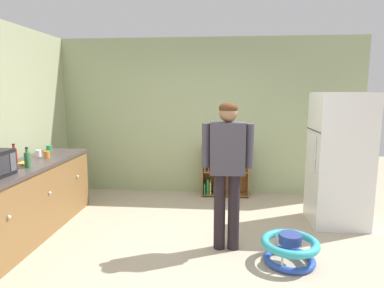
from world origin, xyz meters
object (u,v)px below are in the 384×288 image
object	(u,v)px
baby_walker	(290,249)
orange_cup	(47,155)
white_cup	(38,153)
banana_bunch	(24,163)
green_cup	(49,149)
refrigerator	(339,160)
kitchen_counter	(26,200)
green_glass_bottle	(27,159)
bookshelf	(222,175)
ketchup_bottle	(14,155)
standing_person	(227,163)

from	to	relation	value
baby_walker	orange_cup	size ratio (longest dim) A/B	6.36
white_cup	orange_cup	bearing A→B (deg)	-24.05
banana_bunch	green_cup	bearing A→B (deg)	99.88
orange_cup	refrigerator	bearing A→B (deg)	4.19
kitchen_counter	refrigerator	size ratio (longest dim) A/B	1.37
green_glass_bottle	white_cup	bearing A→B (deg)	110.21
refrigerator	baby_walker	distance (m)	1.61
kitchen_counter	green_cup	xyz separation A→B (m)	(-0.16, 0.91, 0.50)
refrigerator	bookshelf	world-z (taller)	refrigerator
refrigerator	white_cup	size ratio (longest dim) A/B	18.74
banana_bunch	green_cup	world-z (taller)	green_cup
ketchup_bottle	orange_cup	bearing A→B (deg)	55.14
green_glass_bottle	green_cup	world-z (taller)	green_glass_bottle
ketchup_bottle	kitchen_counter	bearing A→B (deg)	-32.21
bookshelf	orange_cup	bearing A→B (deg)	-149.39
refrigerator	banana_bunch	xyz separation A→B (m)	(-3.98, -0.73, 0.04)
banana_bunch	orange_cup	bearing A→B (deg)	83.20
baby_walker	orange_cup	xyz separation A→B (m)	(-3.09, 0.87, 0.79)
standing_person	orange_cup	world-z (taller)	standing_person
green_cup	kitchen_counter	bearing A→B (deg)	-80.31
refrigerator	baby_walker	size ratio (longest dim) A/B	2.95
orange_cup	white_cup	world-z (taller)	same
banana_bunch	ketchup_bottle	world-z (taller)	ketchup_bottle
banana_bunch	white_cup	bearing A→B (deg)	101.89
baby_walker	green_glass_bottle	bearing A→B (deg)	174.29
banana_bunch	orange_cup	xyz separation A→B (m)	(0.05, 0.45, 0.02)
ketchup_bottle	white_cup	size ratio (longest dim) A/B	2.59
green_glass_bottle	green_cup	distance (m)	1.07
ketchup_bottle	orange_cup	size ratio (longest dim) A/B	2.59
green_glass_bottle	ketchup_bottle	distance (m)	0.39
refrigerator	green_glass_bottle	bearing A→B (deg)	-167.44
standing_person	green_cup	world-z (taller)	standing_person
banana_bunch	kitchen_counter	bearing A→B (deg)	-96.01
kitchen_counter	orange_cup	world-z (taller)	orange_cup
bookshelf	ketchup_bottle	distance (m)	3.21
green_glass_bottle	orange_cup	bearing A→B (deg)	97.43
kitchen_counter	green_cup	bearing A→B (deg)	99.69
baby_walker	green_glass_bottle	distance (m)	3.14
standing_person	ketchup_bottle	distance (m)	2.67
kitchen_counter	orange_cup	bearing A→B (deg)	83.22
baby_walker	green_cup	world-z (taller)	green_cup
refrigerator	standing_person	distance (m)	1.75
standing_person	ketchup_bottle	size ratio (longest dim) A/B	6.83
baby_walker	standing_person	bearing A→B (deg)	157.74
ketchup_bottle	white_cup	xyz separation A→B (m)	(0.08, 0.41, -0.05)
standing_person	orange_cup	size ratio (longest dim) A/B	17.68
refrigerator	green_cup	xyz separation A→B (m)	(-4.14, 0.17, 0.06)
kitchen_counter	banana_bunch	bearing A→B (deg)	83.99
refrigerator	standing_person	size ratio (longest dim) A/B	1.06
kitchen_counter	white_cup	bearing A→B (deg)	101.53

